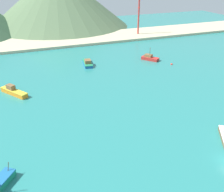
% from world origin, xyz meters
% --- Properties ---
extents(ground, '(260.00, 280.00, 0.50)m').
position_xyz_m(ground, '(0.00, 30.00, -0.25)').
color(ground, teal).
extents(fishing_boat_4, '(6.60, 7.52, 5.25)m').
position_xyz_m(fishing_boat_4, '(16.40, 61.96, 0.87)').
color(fishing_boat_4, red).
rests_on(fishing_boat_4, ground).
extents(fishing_boat_5, '(4.50, 9.83, 2.42)m').
position_xyz_m(fishing_boat_5, '(-9.57, 65.42, 0.84)').
color(fishing_boat_5, '#1E5BA8').
rests_on(fishing_boat_5, ground).
extents(fishing_boat_7, '(7.64, 9.86, 2.82)m').
position_xyz_m(fishing_boat_7, '(-38.14, 47.86, 0.94)').
color(fishing_boat_7, orange).
rests_on(fishing_boat_7, ground).
extents(buoy_1, '(0.84, 0.84, 0.84)m').
position_xyz_m(buoy_1, '(21.68, 53.61, 0.15)').
color(buoy_1, red).
rests_on(buoy_1, ground).
extents(beach_strip, '(247.00, 24.73, 1.20)m').
position_xyz_m(beach_strip, '(0.00, 104.71, 0.60)').
color(beach_strip, '#C6B793').
rests_on(beach_strip, ground).
extents(radio_tower, '(2.47, 1.98, 24.74)m').
position_xyz_m(radio_tower, '(31.11, 102.61, 12.62)').
color(radio_tower, '#B7332D').
rests_on(radio_tower, ground).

